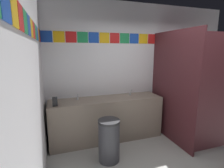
% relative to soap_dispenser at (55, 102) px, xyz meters
% --- Properties ---
extents(wall_back, '(4.33, 0.09, 2.88)m').
position_rel_soap_dispenser_xyz_m(wall_back, '(1.97, 0.50, 0.48)').
color(wall_back, silver).
rests_on(wall_back, ground_plane).
extents(wall_side, '(0.09, 3.44, 2.88)m').
position_rel_soap_dispenser_xyz_m(wall_side, '(-0.24, -1.27, 0.48)').
color(wall_side, silver).
rests_on(wall_side, ground_plane).
extents(vanity_counter, '(2.32, 0.58, 0.88)m').
position_rel_soap_dispenser_xyz_m(vanity_counter, '(1.01, 0.17, -0.51)').
color(vanity_counter, gray).
rests_on(vanity_counter, ground_plane).
extents(faucet_left, '(0.04, 0.10, 0.14)m').
position_rel_soap_dispenser_xyz_m(faucet_left, '(0.43, 0.26, -0.03)').
color(faucet_left, silver).
rests_on(faucet_left, vanity_counter).
extents(faucet_right, '(0.04, 0.10, 0.14)m').
position_rel_soap_dispenser_xyz_m(faucet_right, '(1.59, 0.26, -0.03)').
color(faucet_right, silver).
rests_on(faucet_right, vanity_counter).
extents(soap_dispenser, '(0.09, 0.09, 0.16)m').
position_rel_soap_dispenser_xyz_m(soap_dispenser, '(0.00, 0.00, 0.00)').
color(soap_dispenser, black).
rests_on(soap_dispenser, vanity_counter).
extents(stall_divider, '(0.92, 1.42, 2.25)m').
position_rel_soap_dispenser_xyz_m(stall_divider, '(2.44, -0.51, 0.16)').
color(stall_divider, '#471E23').
rests_on(stall_divider, ground_plane).
extents(toilet, '(0.39, 0.49, 0.74)m').
position_rel_soap_dispenser_xyz_m(toilet, '(2.82, 0.07, -0.66)').
color(toilet, white).
rests_on(toilet, ground_plane).
extents(trash_bin, '(0.37, 0.37, 0.73)m').
position_rel_soap_dispenser_xyz_m(trash_bin, '(0.83, -0.57, -0.60)').
color(trash_bin, '#333338').
rests_on(trash_bin, ground_plane).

